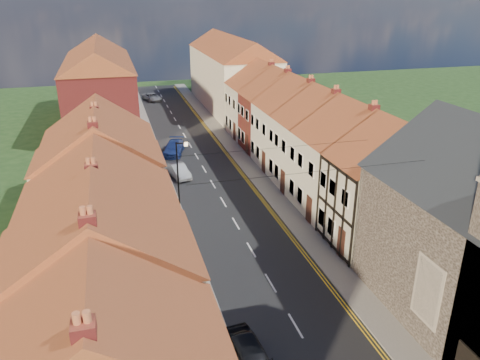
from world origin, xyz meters
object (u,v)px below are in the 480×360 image
(car_mid, at_px, (178,171))
(pedestrian_left, at_px, (179,263))
(car_distant, at_px, (152,97))
(car_near, at_px, (250,360))
(car_far, at_px, (174,148))
(lamppost, at_px, (179,175))

(car_mid, relative_size, pedestrian_left, 2.43)
(car_distant, height_order, pedestrian_left, pedestrian_left)
(car_near, xyz_separation_m, car_far, (1.04, 31.91, -0.08))
(lamppost, distance_m, car_mid, 9.23)
(lamppost, relative_size, car_near, 1.36)
(car_near, relative_size, car_mid, 1.18)
(car_mid, bearing_deg, lamppost, -109.77)
(lamppost, height_order, car_mid, lamppost)
(car_mid, relative_size, car_far, 0.81)
(lamppost, relative_size, car_mid, 1.61)
(car_near, bearing_deg, car_far, 82.96)
(car_far, relative_size, pedestrian_left, 3.01)
(car_mid, bearing_deg, car_distant, 75.99)
(pedestrian_left, bearing_deg, car_distant, 82.69)
(car_distant, relative_size, pedestrian_left, 2.75)
(car_far, bearing_deg, pedestrian_left, -80.27)
(lamppost, relative_size, pedestrian_left, 3.91)
(car_near, height_order, car_mid, car_near)
(car_mid, bearing_deg, car_near, -103.62)
(car_near, distance_m, car_distant, 59.05)
(car_near, bearing_deg, car_mid, 83.69)
(car_mid, distance_m, pedestrian_left, 16.58)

